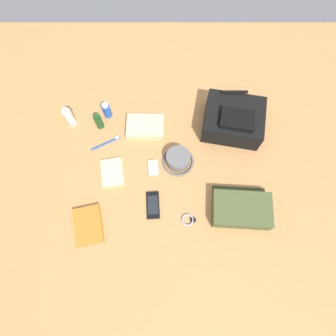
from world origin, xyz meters
TOP-DOWN VIEW (x-y plane):
  - ground_plane at (0.00, 0.00)m, footprint 2.64×2.02m
  - backpack at (0.34, 0.26)m, footprint 0.34×0.30m
  - toiletry_pouch at (0.35, -0.21)m, footprint 0.29×0.22m
  - bucket_hat at (0.05, 0.05)m, footprint 0.17×0.17m
  - toothpaste_tube at (-0.53, 0.28)m, footprint 0.05×0.05m
  - shampoo_bottle at (-0.37, 0.26)m, footprint 0.04×0.04m
  - deodorant_spray at (-0.33, 0.33)m, footprint 0.04×0.04m
  - paperback_novel at (-0.38, -0.28)m, footprint 0.17×0.21m
  - cell_phone at (-0.07, -0.18)m, footprint 0.07×0.14m
  - media_player at (-0.08, 0.01)m, footprint 0.06×0.09m
  - wristwatch at (0.10, -0.26)m, footprint 0.07×0.06m
  - toothbrush at (-0.32, 0.16)m, footprint 0.15×0.08m
  - notepad at (-0.29, -0.01)m, footprint 0.13×0.17m
  - folded_towel at (-0.12, 0.25)m, footprint 0.20×0.14m

SIDE VIEW (x-z plane):
  - ground_plane at x=0.00m, z-range -0.02..0.00m
  - media_player at x=-0.08m, z-range 0.00..0.01m
  - wristwatch at x=0.10m, z-range 0.00..0.01m
  - cell_phone at x=-0.07m, z-range 0.00..0.01m
  - toothbrush at x=-0.32m, z-range 0.00..0.02m
  - notepad at x=-0.29m, z-range 0.00..0.02m
  - paperback_novel at x=-0.38m, z-range 0.00..0.02m
  - folded_towel at x=-0.12m, z-range 0.00..0.04m
  - bucket_hat at x=0.05m, z-range 0.00..0.07m
  - toiletry_pouch at x=0.35m, z-range 0.00..0.08m
  - deodorant_spray at x=-0.33m, z-range 0.00..0.10m
  - shampoo_bottle at x=-0.37m, z-range 0.00..0.10m
  - toothpaste_tube at x=-0.53m, z-range 0.00..0.13m
  - backpack at x=0.34m, z-range -0.01..0.15m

